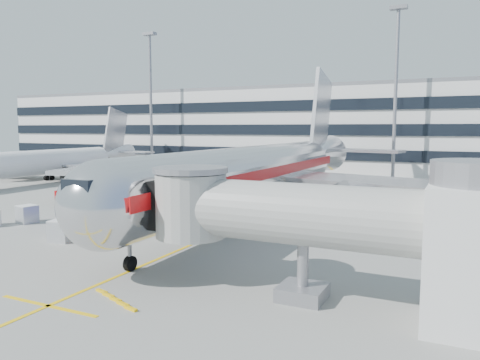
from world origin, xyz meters
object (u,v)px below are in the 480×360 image
at_px(baggage_tug, 78,215).
at_px(cargo_container_front, 62,231).
at_px(cargo_container_right, 27,214).
at_px(belt_loader, 114,221).
at_px(ramp_worker, 85,216).
at_px(main_jet, 262,171).

xyz_separation_m(baggage_tug, cargo_container_front, (2.92, -4.60, -0.16)).
distance_m(baggage_tug, cargo_container_right, 5.19).
height_order(belt_loader, ramp_worker, belt_loader).
bearing_deg(belt_loader, main_jet, 52.84).
bearing_deg(ramp_worker, baggage_tug, 135.16).
relative_size(cargo_container_right, cargo_container_front, 0.95).
bearing_deg(belt_loader, ramp_worker, -159.81).
relative_size(belt_loader, baggage_tug, 1.48).
distance_m(cargo_container_front, ramp_worker, 4.42).
distance_m(main_jet, cargo_container_right, 21.48).
relative_size(cargo_container_front, ramp_worker, 0.87).
xyz_separation_m(cargo_container_right, cargo_container_front, (8.03, -3.71, 0.02)).
relative_size(main_jet, cargo_container_right, 29.84).
height_order(main_jet, cargo_container_front, main_jet).
xyz_separation_m(belt_loader, cargo_container_right, (-8.65, -1.22, 0.11)).
bearing_deg(ramp_worker, cargo_container_front, -89.27).
height_order(main_jet, ramp_worker, main_jet).
height_order(belt_loader, cargo_container_right, belt_loader).
bearing_deg(belt_loader, cargo_container_right, -172.00).
xyz_separation_m(belt_loader, baggage_tug, (-3.54, -0.32, 0.30)).
xyz_separation_m(main_jet, baggage_tug, (-12.05, -11.56, -3.27)).
height_order(main_jet, baggage_tug, main_jet).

